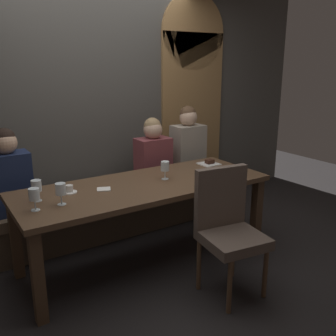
{
  "coord_description": "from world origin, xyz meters",
  "views": [
    {
      "loc": [
        -1.51,
        -2.72,
        1.76
      ],
      "look_at": [
        0.25,
        0.01,
        0.84
      ],
      "focal_mm": 40.36,
      "sensor_mm": 36.0,
      "label": 1
    }
  ],
  "objects_px": {
    "diner_redhead": "(9,174)",
    "wine_glass_far_right": "(36,187)",
    "wine_glass_end_right": "(34,195)",
    "wine_glass_near_left": "(61,190)",
    "banquette_bench": "(112,212)",
    "chair_near_side": "(228,223)",
    "espresso_cup": "(69,190)",
    "dining_table": "(144,193)",
    "diner_bearded": "(153,154)",
    "dessert_plate": "(209,163)",
    "wine_glass_center_back": "(165,167)",
    "diner_far_end": "(188,144)"
  },
  "relations": [
    {
      "from": "wine_glass_near_left",
      "to": "dessert_plate",
      "type": "height_order",
      "value": "wine_glass_near_left"
    },
    {
      "from": "wine_glass_near_left",
      "to": "wine_glass_center_back",
      "type": "distance_m",
      "value": 0.99
    },
    {
      "from": "dining_table",
      "to": "espresso_cup",
      "type": "bearing_deg",
      "value": 168.94
    },
    {
      "from": "chair_near_side",
      "to": "wine_glass_far_right",
      "type": "bearing_deg",
      "value": 146.83
    },
    {
      "from": "wine_glass_end_right",
      "to": "wine_glass_far_right",
      "type": "bearing_deg",
      "value": 71.32
    },
    {
      "from": "banquette_bench",
      "to": "wine_glass_near_left",
      "type": "xyz_separation_m",
      "value": [
        -0.76,
        -0.8,
        0.63
      ]
    },
    {
      "from": "banquette_bench",
      "to": "chair_near_side",
      "type": "height_order",
      "value": "chair_near_side"
    },
    {
      "from": "diner_redhead",
      "to": "wine_glass_center_back",
      "type": "bearing_deg",
      "value": -29.6
    },
    {
      "from": "dining_table",
      "to": "espresso_cup",
      "type": "distance_m",
      "value": 0.64
    },
    {
      "from": "dining_table",
      "to": "wine_glass_center_back",
      "type": "xyz_separation_m",
      "value": [
        0.22,
        0.01,
        0.2
      ]
    },
    {
      "from": "diner_redhead",
      "to": "espresso_cup",
      "type": "distance_m",
      "value": 0.67
    },
    {
      "from": "banquette_bench",
      "to": "espresso_cup",
      "type": "bearing_deg",
      "value": -137.07
    },
    {
      "from": "banquette_bench",
      "to": "wine_glass_far_right",
      "type": "bearing_deg",
      "value": -144.58
    },
    {
      "from": "chair_near_side",
      "to": "wine_glass_far_right",
      "type": "xyz_separation_m",
      "value": [
        -1.21,
        0.79,
        0.29
      ]
    },
    {
      "from": "diner_redhead",
      "to": "wine_glass_end_right",
      "type": "height_order",
      "value": "diner_redhead"
    },
    {
      "from": "dining_table",
      "to": "wine_glass_far_right",
      "type": "relative_size",
      "value": 13.41
    },
    {
      "from": "banquette_bench",
      "to": "chair_near_side",
      "type": "distance_m",
      "value": 1.49
    },
    {
      "from": "wine_glass_end_right",
      "to": "espresso_cup",
      "type": "distance_m",
      "value": 0.41
    },
    {
      "from": "wine_glass_center_back",
      "to": "dessert_plate",
      "type": "relative_size",
      "value": 0.86
    },
    {
      "from": "banquette_bench",
      "to": "wine_glass_end_right",
      "type": "xyz_separation_m",
      "value": [
        -0.95,
        -0.81,
        0.63
      ]
    },
    {
      "from": "banquette_bench",
      "to": "wine_glass_near_left",
      "type": "relative_size",
      "value": 15.24
    },
    {
      "from": "chair_near_side",
      "to": "wine_glass_far_right",
      "type": "relative_size",
      "value": 5.98
    },
    {
      "from": "wine_glass_center_back",
      "to": "wine_glass_far_right",
      "type": "bearing_deg",
      "value": 177.1
    },
    {
      "from": "wine_glass_end_right",
      "to": "wine_glass_near_left",
      "type": "relative_size",
      "value": 1.0
    },
    {
      "from": "chair_near_side",
      "to": "espresso_cup",
      "type": "height_order",
      "value": "chair_near_side"
    },
    {
      "from": "espresso_cup",
      "to": "diner_bearded",
      "type": "bearing_deg",
      "value": 26.92
    },
    {
      "from": "wine_glass_near_left",
      "to": "espresso_cup",
      "type": "xyz_separation_m",
      "value": [
        0.14,
        0.23,
        -0.09
      ]
    },
    {
      "from": "dining_table",
      "to": "wine_glass_end_right",
      "type": "bearing_deg",
      "value": -173.13
    },
    {
      "from": "wine_glass_center_back",
      "to": "dessert_plate",
      "type": "bearing_deg",
      "value": 15.48
    },
    {
      "from": "diner_bearded",
      "to": "wine_glass_far_right",
      "type": "height_order",
      "value": "diner_bearded"
    },
    {
      "from": "chair_near_side",
      "to": "wine_glass_near_left",
      "type": "height_order",
      "value": "chair_near_side"
    },
    {
      "from": "wine_glass_far_right",
      "to": "dessert_plate",
      "type": "distance_m",
      "value": 1.77
    },
    {
      "from": "wine_glass_end_right",
      "to": "wine_glass_far_right",
      "type": "relative_size",
      "value": 1.0
    },
    {
      "from": "banquette_bench",
      "to": "espresso_cup",
      "type": "distance_m",
      "value": 1.01
    },
    {
      "from": "dining_table",
      "to": "wine_glass_far_right",
      "type": "distance_m",
      "value": 0.91
    },
    {
      "from": "diner_far_end",
      "to": "espresso_cup",
      "type": "distance_m",
      "value": 1.7
    },
    {
      "from": "diner_redhead",
      "to": "wine_glass_far_right",
      "type": "height_order",
      "value": "diner_redhead"
    },
    {
      "from": "dining_table",
      "to": "diner_far_end",
      "type": "distance_m",
      "value": 1.22
    },
    {
      "from": "dining_table",
      "to": "diner_bearded",
      "type": "xyz_separation_m",
      "value": [
        0.5,
        0.69,
        0.15
      ]
    },
    {
      "from": "chair_near_side",
      "to": "espresso_cup",
      "type": "distance_m",
      "value": 1.28
    },
    {
      "from": "chair_near_side",
      "to": "wine_glass_far_right",
      "type": "height_order",
      "value": "chair_near_side"
    },
    {
      "from": "diner_bearded",
      "to": "wine_glass_end_right",
      "type": "distance_m",
      "value": 1.66
    },
    {
      "from": "dining_table",
      "to": "wine_glass_near_left",
      "type": "height_order",
      "value": "wine_glass_near_left"
    },
    {
      "from": "diner_redhead",
      "to": "dessert_plate",
      "type": "xyz_separation_m",
      "value": [
        1.84,
        -0.5,
        -0.06
      ]
    },
    {
      "from": "dining_table",
      "to": "diner_bearded",
      "type": "distance_m",
      "value": 0.87
    },
    {
      "from": "wine_glass_near_left",
      "to": "wine_glass_far_right",
      "type": "bearing_deg",
      "value": 126.58
    },
    {
      "from": "diner_far_end",
      "to": "wine_glass_end_right",
      "type": "height_order",
      "value": "diner_far_end"
    },
    {
      "from": "diner_redhead",
      "to": "diner_far_end",
      "type": "distance_m",
      "value": 1.94
    },
    {
      "from": "wine_glass_near_left",
      "to": "banquette_bench",
      "type": "bearing_deg",
      "value": 46.72
    },
    {
      "from": "diner_far_end",
      "to": "dessert_plate",
      "type": "height_order",
      "value": "diner_far_end"
    }
  ]
}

